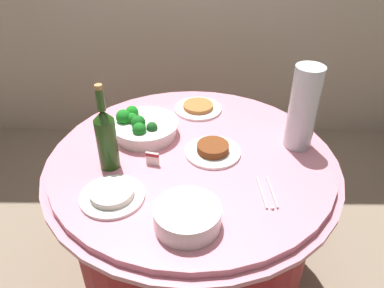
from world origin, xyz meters
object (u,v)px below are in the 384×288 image
object	(u,v)px
plate_stack	(187,217)
food_plate_peanuts	(198,108)
serving_tongs	(267,193)
decorative_fruit_vase	(303,112)
wine_bottle	(106,137)
food_plate_stir_fry	(213,150)
label_placard_front	(152,158)
broccoli_bowl	(143,127)
food_plate_rice	(112,195)

from	to	relation	value
plate_stack	food_plate_peanuts	world-z (taller)	plate_stack
serving_tongs	decorative_fruit_vase	bearing A→B (deg)	61.20
wine_bottle	food_plate_stir_fry	size ratio (longest dim) A/B	1.53
decorative_fruit_vase	label_placard_front	bearing A→B (deg)	-166.47
serving_tongs	food_plate_peanuts	xyz separation A→B (m)	(-0.23, 0.59, 0.01)
plate_stack	serving_tongs	distance (m)	0.31
broccoli_bowl	plate_stack	xyz separation A→B (m)	(0.19, -0.51, -0.01)
wine_bottle	plate_stack	bearing A→B (deg)	-45.18
plate_stack	food_plate_peanuts	distance (m)	0.73
plate_stack	wine_bottle	world-z (taller)	wine_bottle
wine_bottle	label_placard_front	bearing A→B (deg)	2.76
broccoli_bowl	decorative_fruit_vase	size ratio (longest dim) A/B	0.82
broccoli_bowl	food_plate_peanuts	size ratio (longest dim) A/B	1.27
food_plate_rice	label_placard_front	world-z (taller)	label_placard_front
plate_stack	food_plate_stir_fry	xyz separation A→B (m)	(0.09, 0.38, -0.02)
plate_stack	decorative_fruit_vase	distance (m)	0.63
broccoli_bowl	wine_bottle	size ratio (longest dim) A/B	0.83
label_placard_front	wine_bottle	bearing A→B (deg)	-177.24
serving_tongs	food_plate_peanuts	size ratio (longest dim) A/B	0.76
broccoli_bowl	plate_stack	world-z (taller)	broccoli_bowl
wine_bottle	decorative_fruit_vase	world-z (taller)	decorative_fruit_vase
wine_bottle	food_plate_rice	world-z (taller)	wine_bottle
broccoli_bowl	food_plate_rice	bearing A→B (deg)	-99.20
food_plate_stir_fry	food_plate_rice	bearing A→B (deg)	-143.47
food_plate_peanuts	label_placard_front	size ratio (longest dim) A/B	4.00
broccoli_bowl	serving_tongs	distance (m)	0.59
food_plate_peanuts	plate_stack	bearing A→B (deg)	-93.01
decorative_fruit_vase	broccoli_bowl	bearing A→B (deg)	174.00
food_plate_rice	food_plate_peanuts	distance (m)	0.67
plate_stack	decorative_fruit_vase	size ratio (longest dim) A/B	0.62
wine_bottle	food_plate_peanuts	size ratio (longest dim) A/B	1.53
wine_bottle	serving_tongs	bearing A→B (deg)	-15.28
food_plate_rice	serving_tongs	bearing A→B (deg)	2.32
broccoli_bowl	decorative_fruit_vase	xyz separation A→B (m)	(0.63, -0.07, 0.11)
food_plate_rice	food_plate_stir_fry	bearing A→B (deg)	36.53
decorative_fruit_vase	food_plate_rice	distance (m)	0.78
food_plate_peanuts	serving_tongs	bearing A→B (deg)	-68.22
serving_tongs	plate_stack	bearing A→B (deg)	-152.42
wine_bottle	serving_tongs	size ratio (longest dim) A/B	2.01
wine_bottle	label_placard_front	size ratio (longest dim) A/B	6.11
serving_tongs	food_plate_peanuts	world-z (taller)	food_plate_peanuts
wine_bottle	food_plate_rice	distance (m)	0.21
food_plate_rice	label_placard_front	size ratio (longest dim) A/B	4.00
decorative_fruit_vase	plate_stack	bearing A→B (deg)	-134.65
plate_stack	serving_tongs	bearing A→B (deg)	27.58
food_plate_peanuts	food_plate_stir_fry	bearing A→B (deg)	-80.98
food_plate_stir_fry	food_plate_peanuts	size ratio (longest dim) A/B	1.00
food_plate_stir_fry	food_plate_rice	distance (m)	0.44
label_placard_front	food_plate_peanuts	bearing A→B (deg)	67.61
plate_stack	food_plate_stir_fry	bearing A→B (deg)	76.17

